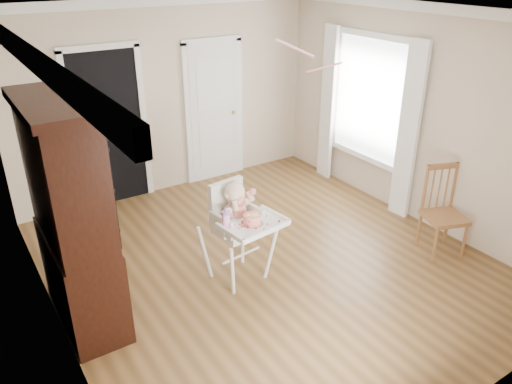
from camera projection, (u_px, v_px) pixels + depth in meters
floor at (268, 262)px, 5.72m from camera, size 5.00×5.00×0.00m
ceiling at (271, 13)px, 4.55m from camera, size 5.00×5.00×0.00m
wall_back at (169, 98)px, 7.02m from camera, size 4.50×0.00×4.50m
wall_left at (40, 206)px, 4.03m from camera, size 0.00×5.00×5.00m
wall_right at (417, 117)px, 6.24m from camera, size 0.00×5.00×5.00m
crown_molding at (271, 20)px, 4.58m from camera, size 4.50×5.00×0.12m
doorway at (109, 126)px, 6.67m from camera, size 1.06×0.05×2.22m
closet_door at (214, 113)px, 7.49m from camera, size 0.96×0.09×2.13m
window_right at (367, 107)px, 6.84m from camera, size 0.13×1.84×2.30m
high_chair at (238, 222)px, 5.15m from camera, size 0.72×0.86×1.12m
baby at (236, 207)px, 5.10m from camera, size 0.35×0.26×0.51m
cake at (252, 219)px, 4.92m from camera, size 0.22×0.22×0.10m
sippy_cup at (226, 218)px, 4.87m from camera, size 0.08×0.08×0.20m
china_cabinet at (73, 219)px, 4.40m from camera, size 0.57×1.28×2.16m
dining_chair at (443, 214)px, 5.74m from camera, size 0.55×0.55×1.05m
streamer at (295, 48)px, 5.30m from camera, size 0.19×0.47×0.15m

